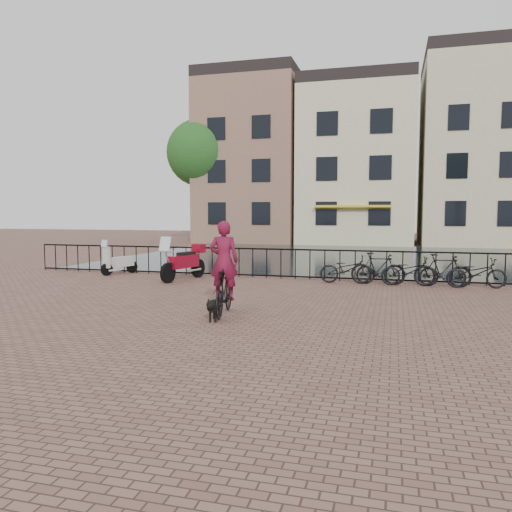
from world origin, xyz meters
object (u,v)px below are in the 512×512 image
(dog, at_px, (215,309))
(cyclist, at_px, (224,274))
(motorcycle, at_px, (183,257))
(scooter, at_px, (119,256))

(dog, bearing_deg, cyclist, 83.16)
(motorcycle, distance_m, scooter, 3.04)
(dog, xyz_separation_m, motorcycle, (-3.18, 5.65, 0.51))
(cyclist, height_order, dog, cyclist)
(dog, height_order, scooter, scooter)
(cyclist, distance_m, motorcycle, 5.99)
(motorcycle, bearing_deg, cyclist, -43.74)
(cyclist, xyz_separation_m, motorcycle, (-3.19, 5.07, -0.16))
(motorcycle, bearing_deg, dog, -46.51)
(dog, bearing_deg, motorcycle, 113.01)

